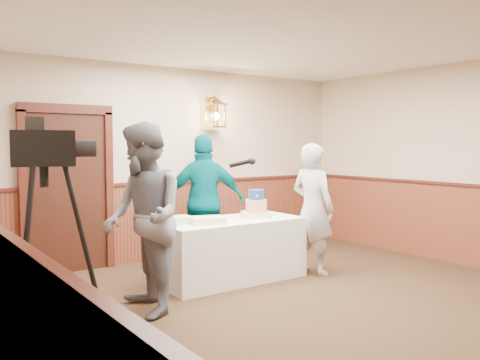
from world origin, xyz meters
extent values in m
plane|color=#302013|center=(0.00, 0.00, 0.00)|extent=(7.00, 7.00, 0.00)
cube|color=#C8B496|center=(0.00, 3.50, 1.40)|extent=(6.00, 0.02, 2.80)
cube|color=#C8B496|center=(-3.00, 0.00, 1.40)|extent=(0.02, 7.00, 2.80)
cube|color=white|center=(0.00, 0.00, 2.80)|extent=(6.00, 7.00, 0.02)
cube|color=#5D291A|center=(0.00, 3.48, 0.55)|extent=(5.98, 0.04, 1.10)
cube|color=#5D291A|center=(-2.98, 0.00, 0.55)|extent=(0.04, 6.98, 1.10)
cube|color=#461B12|center=(0.00, 3.46, 1.12)|extent=(5.98, 0.07, 0.04)
cube|color=black|center=(-1.60, 3.45, 1.05)|extent=(1.00, 0.06, 2.10)
cube|color=white|center=(-0.09, 1.90, 0.38)|extent=(1.80, 0.80, 0.75)
cube|color=beige|center=(0.30, 1.89, 0.78)|extent=(0.45, 0.45, 0.07)
cylinder|color=red|center=(0.30, 1.89, 0.90)|extent=(0.27, 0.27, 0.16)
cylinder|color=navy|center=(0.30, 1.89, 1.04)|extent=(0.19, 0.19, 0.12)
cube|color=#FFF798|center=(-0.48, 1.80, 0.79)|extent=(0.46, 0.40, 0.08)
cube|color=#9DCE91|center=(-0.77, 2.02, 0.79)|extent=(0.37, 0.31, 0.08)
imported|color=slate|center=(-1.50, 1.34, 0.95)|extent=(0.85, 1.02, 1.90)
cylinder|color=black|center=(-0.53, 1.07, 1.48)|extent=(0.23, 0.12, 0.09)
sphere|color=black|center=(-0.41, 1.03, 1.50)|extent=(0.08, 0.08, 0.08)
imported|color=#A6A7AC|center=(0.95, 1.55, 0.84)|extent=(0.51, 0.68, 1.69)
imported|color=#00555C|center=(-0.02, 2.61, 0.90)|extent=(1.15, 0.85, 1.81)
cube|color=black|center=(-2.60, 0.62, 1.64)|extent=(0.48, 0.33, 0.26)
cylinder|color=black|center=(-2.33, 0.55, 1.64)|extent=(0.20, 0.17, 0.13)
camera|label=1|loc=(-3.56, -3.21, 1.67)|focal=38.00mm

